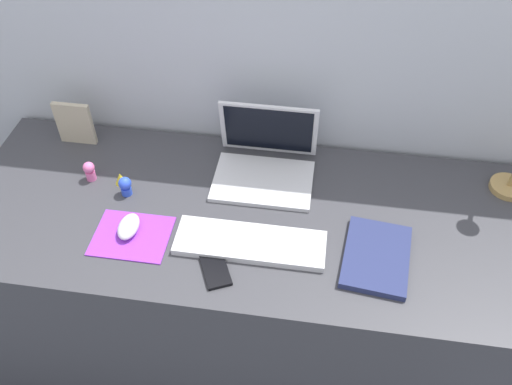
# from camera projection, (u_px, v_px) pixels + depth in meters

# --- Properties ---
(ground_plane) EXTENTS (6.00, 6.00, 0.00)m
(ground_plane) POSITION_uv_depth(u_px,v_px,m) (256.00, 345.00, 2.10)
(ground_plane) COLOR #474C56
(back_wall) EXTENTS (2.95, 0.05, 1.56)m
(back_wall) POSITION_uv_depth(u_px,v_px,m) (273.00, 125.00, 1.81)
(back_wall) COLOR #B2B7C1
(back_wall) RESTS_ON ground_plane
(desk) EXTENTS (1.75, 0.67, 0.74)m
(desk) POSITION_uv_depth(u_px,v_px,m) (256.00, 289.00, 1.84)
(desk) COLOR #38383D
(desk) RESTS_ON ground_plane
(laptop) EXTENTS (0.30, 0.25, 0.21)m
(laptop) POSITION_uv_depth(u_px,v_px,m) (264.00, 158.00, 1.67)
(laptop) COLOR silver
(laptop) RESTS_ON desk
(keyboard) EXTENTS (0.41, 0.13, 0.02)m
(keyboard) POSITION_uv_depth(u_px,v_px,m) (250.00, 243.00, 1.49)
(keyboard) COLOR silver
(keyboard) RESTS_ON desk
(mousepad) EXTENTS (0.21, 0.17, 0.00)m
(mousepad) POSITION_uv_depth(u_px,v_px,m) (132.00, 236.00, 1.51)
(mousepad) COLOR purple
(mousepad) RESTS_ON desk
(mouse) EXTENTS (0.06, 0.10, 0.03)m
(mouse) POSITION_uv_depth(u_px,v_px,m) (129.00, 227.00, 1.51)
(mouse) COLOR silver
(mouse) RESTS_ON mousepad
(cell_phone) EXTENTS (0.11, 0.14, 0.01)m
(cell_phone) POSITION_uv_depth(u_px,v_px,m) (215.00, 268.00, 1.43)
(cell_phone) COLOR black
(cell_phone) RESTS_ON desk
(notebook_pad) EXTENTS (0.19, 0.26, 0.02)m
(notebook_pad) POSITION_uv_depth(u_px,v_px,m) (376.00, 256.00, 1.45)
(notebook_pad) COLOR navy
(notebook_pad) RESTS_ON desk
(picture_frame) EXTENTS (0.12, 0.02, 0.15)m
(picture_frame) POSITION_uv_depth(u_px,v_px,m) (75.00, 123.00, 1.75)
(picture_frame) COLOR #B2A58C
(picture_frame) RESTS_ON desk
(toy_figurine_pink) EXTENTS (0.04, 0.04, 0.06)m
(toy_figurine_pink) POSITION_uv_depth(u_px,v_px,m) (90.00, 170.00, 1.65)
(toy_figurine_pink) COLOR pink
(toy_figurine_pink) RESTS_ON desk
(toy_figurine_yellow) EXTENTS (0.04, 0.04, 0.04)m
(toy_figurine_yellow) POSITION_uv_depth(u_px,v_px,m) (120.00, 178.00, 1.65)
(toy_figurine_yellow) COLOR yellow
(toy_figurine_yellow) RESTS_ON desk
(toy_figurine_blue) EXTENTS (0.04, 0.04, 0.06)m
(toy_figurine_blue) POSITION_uv_depth(u_px,v_px,m) (125.00, 186.00, 1.61)
(toy_figurine_blue) COLOR blue
(toy_figurine_blue) RESTS_ON desk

